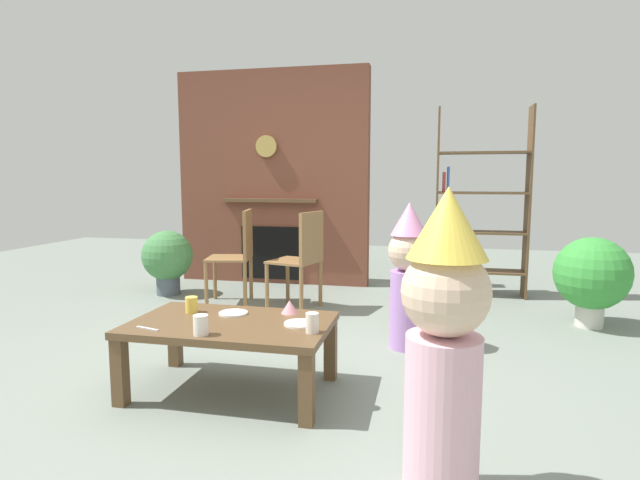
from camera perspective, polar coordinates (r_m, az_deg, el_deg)
The scene contains 17 objects.
ground_plane at distance 3.30m, azimuth -4.18°, elevation -14.31°, with size 12.00×12.00×0.00m, color gray.
brick_fireplace_feature at distance 5.82m, azimuth -5.35°, elevation 6.91°, with size 2.20×0.28×2.40m.
bookshelf at distance 5.37m, azimuth 16.96°, elevation 2.88°, with size 0.90×0.28×1.90m.
coffee_table at distance 2.90m, azimuth -10.00°, elevation -10.15°, with size 1.11×0.68×0.41m.
paper_cup_near_left at distance 3.11m, azimuth -14.31°, elevation -7.09°, with size 0.07×0.07×0.09m, color #F2CC4C.
paper_cup_near_right at distance 2.66m, azimuth -13.31°, elevation -9.33°, with size 0.08×0.08×0.10m, color silver.
paper_cup_center at distance 2.63m, azimuth -0.89°, elevation -9.34°, with size 0.07×0.07×0.10m, color silver.
paper_plate_front at distance 3.03m, azimuth -9.77°, elevation -8.14°, with size 0.17×0.17×0.01m, color white.
paper_plate_rear at distance 2.78m, azimuth -2.28°, elevation -9.43°, with size 0.17×0.17×0.01m, color white.
birthday_cake_slice at distance 3.00m, azimuth -3.45°, elevation -7.54°, with size 0.10×0.10×0.08m, color pink.
table_fork at distance 2.85m, azimuth -18.90°, elevation -9.43°, with size 0.15×0.02×0.01m, color silver.
child_with_cone_hat at distance 1.93m, azimuth 13.86°, elevation -10.69°, with size 0.32×0.32×1.17m.
child_in_pink at distance 3.59m, azimuth 9.93°, elevation -3.57°, with size 0.29×0.29×1.03m.
dining_chair_left at distance 4.86m, azimuth -9.20°, elevation -1.22°, with size 0.47×0.47×0.90m.
dining_chair_middle at distance 4.58m, azimuth -1.97°, elevation -1.63°, with size 0.49×0.49×0.90m.
potted_plant_tall at distance 4.61m, azimuth 28.36°, elevation -3.50°, with size 0.58×0.58×0.73m.
potted_plant_short at distance 5.43m, azimuth -16.85°, elevation -1.93°, with size 0.51×0.51×0.66m.
Camera 1 is at (0.89, -2.94, 1.20)m, focal length 28.34 mm.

